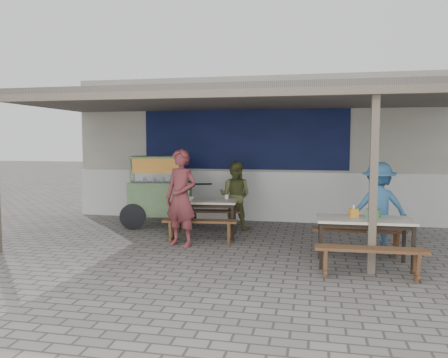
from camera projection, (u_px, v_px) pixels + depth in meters
name	position (u px, v px, depth m)	size (l,w,h in m)	color
ground	(227.00, 250.00, 7.81)	(60.00, 60.00, 0.00)	slate
back_wall	(255.00, 150.00, 11.15)	(9.00, 1.28, 3.50)	#B2AFA0
warung_roof	(237.00, 101.00, 8.44)	(9.00, 4.21, 2.81)	#59524D
table_left	(204.00, 204.00, 8.82)	(1.38, 0.87, 0.75)	beige
bench_left_street	(200.00, 226.00, 8.26)	(1.43, 0.43, 0.45)	brown
bench_left_wall	(208.00, 215.00, 9.44)	(1.43, 0.43, 0.45)	brown
table_right	(364.00, 223.00, 6.73)	(1.45, 0.75, 0.75)	beige
bench_right_street	(370.00, 256.00, 6.11)	(1.54, 0.33, 0.45)	brown
bench_right_wall	(358.00, 235.00, 7.42)	(1.54, 0.33, 0.45)	brown
vendor_cart	(160.00, 188.00, 9.87)	(1.90, 1.06, 1.60)	#6A895B
patron_street_side	(181.00, 198.00, 8.01)	(0.65, 0.43, 1.80)	brown
patron_wall_side	(235.00, 195.00, 9.58)	(0.72, 0.56, 1.49)	brown
patron_right_table	(378.00, 207.00, 7.60)	(1.02, 0.58, 1.57)	teal
tissue_box	(354.00, 213.00, 6.89)	(0.13, 0.13, 0.13)	orange
donation_box	(374.00, 213.00, 6.79)	(0.20, 0.13, 0.13)	#367A40
condiment_jar	(227.00, 197.00, 8.99)	(0.08, 0.08, 0.09)	silver
condiment_bowl	(189.00, 199.00, 8.82)	(0.22, 0.22, 0.05)	silver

